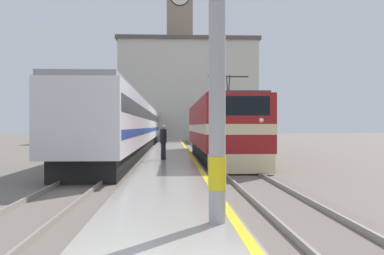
# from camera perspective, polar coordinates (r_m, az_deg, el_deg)

# --- Properties ---
(ground_plane) EXTENTS (200.00, 200.00, 0.00)m
(ground_plane) POSITION_cam_1_polar(r_m,az_deg,el_deg) (34.41, -2.81, -3.23)
(ground_plane) COLOR #70665B
(platform) EXTENTS (2.84, 140.00, 0.29)m
(platform) POSITION_cam_1_polar(r_m,az_deg,el_deg) (29.41, -2.83, -3.53)
(platform) COLOR #ADA89E
(platform) RESTS_ON ground
(rail_track_near) EXTENTS (2.84, 140.00, 0.16)m
(rail_track_near) POSITION_cam_1_polar(r_m,az_deg,el_deg) (29.56, 2.94, -3.73)
(rail_track_near) COLOR #70665B
(rail_track_near) RESTS_ON ground
(rail_track_far) EXTENTS (2.84, 140.00, 0.16)m
(rail_track_far) POSITION_cam_1_polar(r_m,az_deg,el_deg) (29.59, -8.72, -3.73)
(rail_track_far) COLOR #70665B
(rail_track_far) RESTS_ON ground
(locomotive_train) EXTENTS (2.92, 17.61, 4.57)m
(locomotive_train) POSITION_cam_1_polar(r_m,az_deg,el_deg) (27.01, 3.45, -0.25)
(locomotive_train) COLOR black
(locomotive_train) RESTS_ON ground
(passenger_train) EXTENTS (2.92, 44.69, 3.89)m
(passenger_train) POSITION_cam_1_polar(r_m,az_deg,el_deg) (37.15, -7.47, 0.25)
(passenger_train) COLOR black
(passenger_train) RESTS_ON ground
(person_on_platform) EXTENTS (0.34, 0.34, 1.83)m
(person_on_platform) POSITION_cam_1_polar(r_m,az_deg,el_deg) (23.46, -3.66, -1.74)
(person_on_platform) COLOR #23232D
(person_on_platform) RESTS_ON platform
(clock_tower) EXTENTS (4.92, 4.92, 28.07)m
(clock_tower) POSITION_cam_1_polar(r_m,az_deg,el_deg) (71.00, -1.59, 10.57)
(clock_tower) COLOR gray
(clock_tower) RESTS_ON ground
(station_building) EXTENTS (19.47, 8.01, 14.15)m
(station_building) POSITION_cam_1_polar(r_m,az_deg,el_deg) (63.60, -0.56, 4.73)
(station_building) COLOR beige
(station_building) RESTS_ON ground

